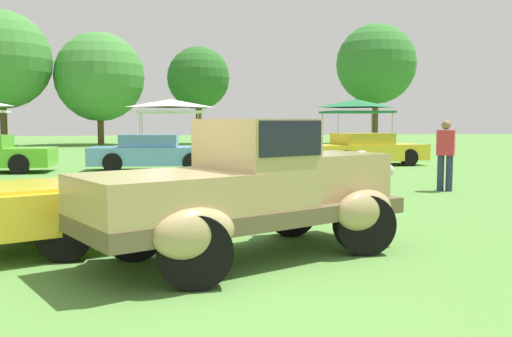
{
  "coord_description": "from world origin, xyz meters",
  "views": [
    {
      "loc": [
        -0.32,
        -6.45,
        1.67
      ],
      "look_at": [
        0.98,
        1.37,
        1.0
      ],
      "focal_mm": 39.35,
      "sensor_mm": 36.0,
      "label": 1
    }
  ],
  "objects_px": {
    "show_car_skyblue": "(154,153)",
    "spectator_near_truck": "(445,153)",
    "canopy_tent_right_field": "(356,105)",
    "show_car_yellow": "(366,150)",
    "canopy_tent_center_field": "(170,105)",
    "feature_pickup_truck": "(250,188)"
  },
  "relations": [
    {
      "from": "show_car_skyblue",
      "to": "spectator_near_truck",
      "type": "xyz_separation_m",
      "value": [
        6.98,
        -6.84,
        0.31
      ]
    },
    {
      "from": "show_car_skyblue",
      "to": "canopy_tent_right_field",
      "type": "xyz_separation_m",
      "value": [
        9.48,
        6.59,
        1.82
      ]
    },
    {
      "from": "show_car_yellow",
      "to": "spectator_near_truck",
      "type": "bearing_deg",
      "value": -96.47
    },
    {
      "from": "show_car_yellow",
      "to": "canopy_tent_right_field",
      "type": "distance_m",
      "value": 6.3
    },
    {
      "from": "spectator_near_truck",
      "to": "canopy_tent_center_field",
      "type": "xyz_separation_m",
      "value": [
        -6.29,
        14.61,
        1.51
      ]
    },
    {
      "from": "show_car_skyblue",
      "to": "show_car_yellow",
      "type": "relative_size",
      "value": 0.92
    },
    {
      "from": "canopy_tent_center_field",
      "to": "canopy_tent_right_field",
      "type": "height_order",
      "value": "same"
    },
    {
      "from": "feature_pickup_truck",
      "to": "spectator_near_truck",
      "type": "height_order",
      "value": "feature_pickup_truck"
    },
    {
      "from": "show_car_yellow",
      "to": "canopy_tent_right_field",
      "type": "height_order",
      "value": "canopy_tent_right_field"
    },
    {
      "from": "spectator_near_truck",
      "to": "canopy_tent_right_field",
      "type": "height_order",
      "value": "canopy_tent_right_field"
    },
    {
      "from": "show_car_skyblue",
      "to": "canopy_tent_center_field",
      "type": "xyz_separation_m",
      "value": [
        0.69,
        7.77,
        1.82
      ]
    },
    {
      "from": "spectator_near_truck",
      "to": "canopy_tent_center_field",
      "type": "height_order",
      "value": "canopy_tent_center_field"
    },
    {
      "from": "show_car_yellow",
      "to": "feature_pickup_truck",
      "type": "bearing_deg",
      "value": -115.89
    },
    {
      "from": "feature_pickup_truck",
      "to": "show_car_skyblue",
      "type": "height_order",
      "value": "feature_pickup_truck"
    },
    {
      "from": "feature_pickup_truck",
      "to": "spectator_near_truck",
      "type": "bearing_deg",
      "value": 45.62
    },
    {
      "from": "show_car_skyblue",
      "to": "spectator_near_truck",
      "type": "relative_size",
      "value": 2.6
    },
    {
      "from": "show_car_skyblue",
      "to": "spectator_near_truck",
      "type": "distance_m",
      "value": 9.78
    },
    {
      "from": "feature_pickup_truck",
      "to": "spectator_near_truck",
      "type": "xyz_separation_m",
      "value": [
        5.62,
        5.74,
        0.05
      ]
    },
    {
      "from": "show_car_yellow",
      "to": "canopy_tent_right_field",
      "type": "xyz_separation_m",
      "value": [
        1.64,
        5.81,
        1.82
      ]
    },
    {
      "from": "canopy_tent_center_field",
      "to": "show_car_skyblue",
      "type": "bearing_deg",
      "value": -95.05
    },
    {
      "from": "show_car_skyblue",
      "to": "show_car_yellow",
      "type": "xyz_separation_m",
      "value": [
        7.84,
        0.78,
        0.0
      ]
    },
    {
      "from": "spectator_near_truck",
      "to": "show_car_yellow",
      "type": "bearing_deg",
      "value": 83.53
    }
  ]
}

